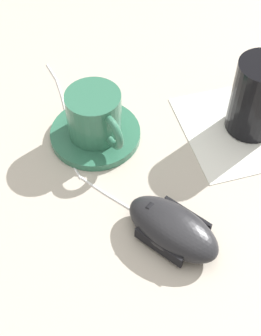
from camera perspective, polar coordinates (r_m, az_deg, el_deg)
ground_plane at (r=0.61m, az=6.76°, el=-0.75°), size 3.00×3.00×0.00m
saucer at (r=0.65m, az=-4.30°, el=4.17°), size 0.12×0.12×0.01m
coffee_cup at (r=0.62m, az=-4.33°, el=6.42°), size 0.09×0.08×0.07m
computer_mouse at (r=0.54m, az=5.16°, el=-7.33°), size 0.12×0.13×0.04m
mouse_cable at (r=0.66m, az=-7.00°, el=4.37°), size 0.27×0.15×0.00m
napkin_under_glass at (r=0.68m, az=13.49°, el=4.88°), size 0.21×0.21×0.00m
drinking_glass at (r=0.64m, az=15.20°, el=8.34°), size 0.07×0.07×0.11m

